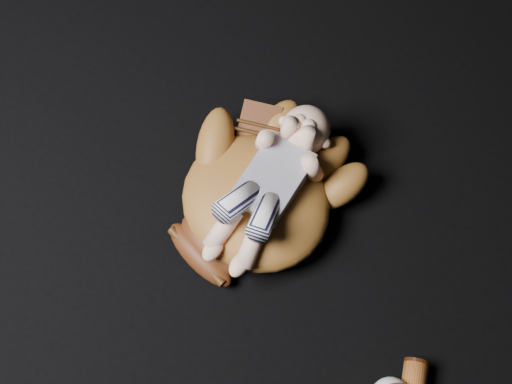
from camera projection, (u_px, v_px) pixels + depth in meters
The scene contains 2 objects.
baseball_glove at pixel (256, 199), 1.32m from camera, with size 0.36×0.41×0.13m, color brown, non-canonical shape.
newborn_baby at pixel (266, 189), 1.27m from camera, with size 0.16×0.34×0.14m, color beige, non-canonical shape.
Camera 1 is at (0.14, -0.25, 1.28)m, focal length 50.00 mm.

